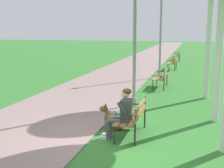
# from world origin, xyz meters

# --- Properties ---
(ground_plane) EXTENTS (120.00, 120.00, 0.00)m
(ground_plane) POSITION_xyz_m (0.00, 0.00, 0.00)
(ground_plane) COLOR #33752D
(paved_path) EXTENTS (3.71, 60.00, 0.04)m
(paved_path) POSITION_xyz_m (-2.25, 24.00, 0.02)
(paved_path) COLOR gray
(paved_path) RESTS_ON ground
(park_bench_near) EXTENTS (0.55, 1.50, 0.85)m
(park_bench_near) POSITION_xyz_m (0.51, 0.56, 0.51)
(park_bench_near) COLOR olive
(park_bench_near) RESTS_ON ground
(park_bench_mid) EXTENTS (0.55, 1.50, 0.85)m
(park_bench_mid) POSITION_xyz_m (0.51, 7.06, 0.51)
(park_bench_mid) COLOR olive
(park_bench_mid) RESTS_ON ground
(park_bench_far) EXTENTS (0.55, 1.50, 0.85)m
(park_bench_far) POSITION_xyz_m (0.56, 13.39, 0.51)
(park_bench_far) COLOR olive
(park_bench_far) RESTS_ON ground
(park_bench_furthest) EXTENTS (0.55, 1.50, 0.85)m
(park_bench_furthest) POSITION_xyz_m (0.49, 19.11, 0.51)
(park_bench_furthest) COLOR olive
(park_bench_furthest) RESTS_ON ground
(person_seated_on_near_bench) EXTENTS (0.74, 0.49, 1.25)m
(person_seated_on_near_bench) POSITION_xyz_m (0.30, 0.22, 0.68)
(person_seated_on_near_bench) COLOR #4C4C51
(person_seated_on_near_bench) RESTS_ON ground
(dog_brown) EXTENTS (0.83, 0.31, 0.71)m
(dog_brown) POSITION_xyz_m (-0.09, 0.83, 0.26)
(dog_brown) COLOR brown
(dog_brown) RESTS_ON ground
(lamp_post_near) EXTENTS (0.24, 0.24, 4.73)m
(lamp_post_near) POSITION_xyz_m (-0.04, 3.46, 2.44)
(lamp_post_near) COLOR gray
(lamp_post_near) RESTS_ON ground
(lamp_post_mid) EXTENTS (0.24, 0.24, 4.65)m
(lamp_post_mid) POSITION_xyz_m (0.11, 9.77, 2.40)
(lamp_post_mid) COLOR gray
(lamp_post_mid) RESTS_ON ground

